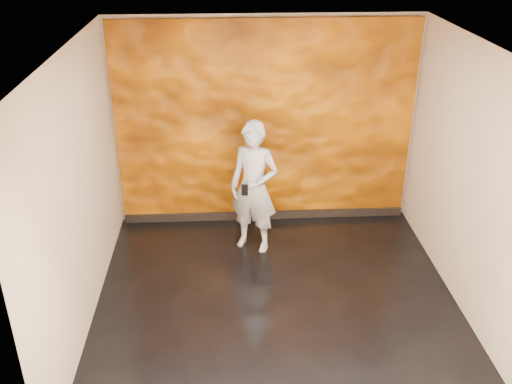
# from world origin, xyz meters

# --- Properties ---
(room) EXTENTS (4.02, 4.02, 2.81)m
(room) POSITION_xyz_m (0.00, 0.00, 1.40)
(room) COLOR black
(room) RESTS_ON ground
(feature_wall) EXTENTS (3.90, 0.06, 2.75)m
(feature_wall) POSITION_xyz_m (0.00, 1.96, 1.38)
(feature_wall) COLOR orange
(feature_wall) RESTS_ON ground
(baseboard) EXTENTS (3.90, 0.04, 0.12)m
(baseboard) POSITION_xyz_m (0.00, 1.92, 0.06)
(baseboard) COLOR black
(baseboard) RESTS_ON ground
(man) EXTENTS (0.73, 0.63, 1.70)m
(man) POSITION_xyz_m (-0.19, 1.20, 0.85)
(man) COLOR #979DA6
(man) RESTS_ON ground
(phone) EXTENTS (0.08, 0.02, 0.15)m
(phone) POSITION_xyz_m (-0.31, 0.97, 0.93)
(phone) COLOR black
(phone) RESTS_ON man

